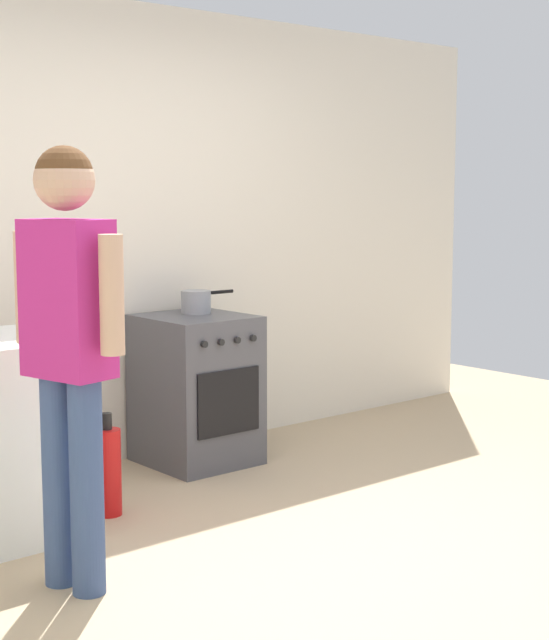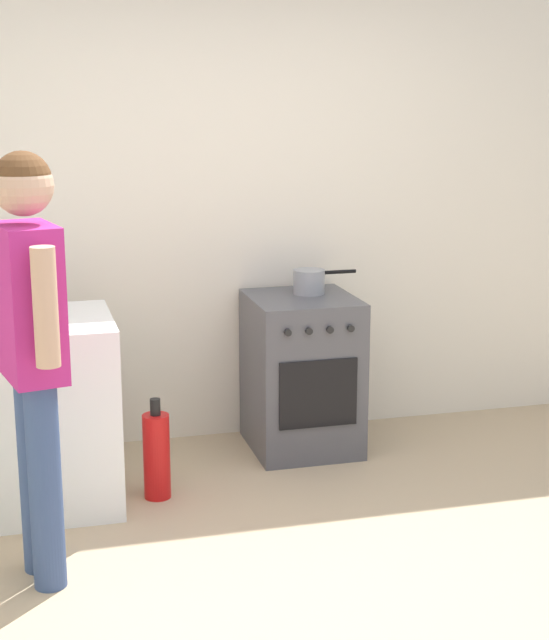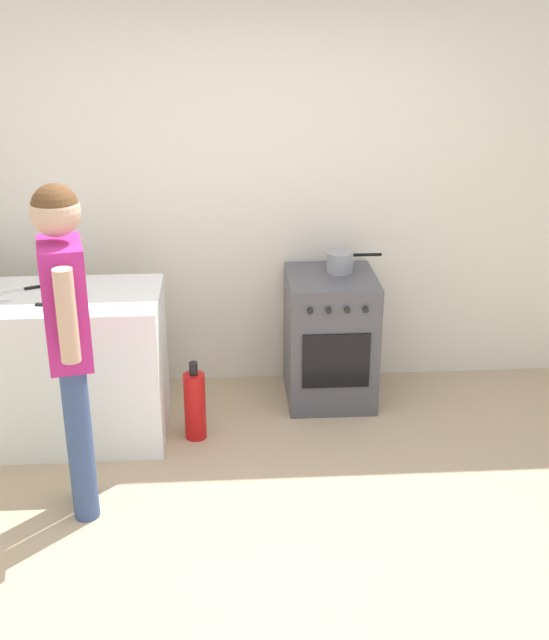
{
  "view_description": "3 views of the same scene",
  "coord_description": "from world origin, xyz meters",
  "px_view_note": "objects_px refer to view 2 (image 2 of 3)",
  "views": [
    {
      "loc": [
        -2.87,
        -2.89,
        1.55
      ],
      "look_at": [
        0.21,
        0.72,
        0.92
      ],
      "focal_mm": 55.0,
      "sensor_mm": 36.0,
      "label": 1
    },
    {
      "loc": [
        -1.11,
        -3.34,
        1.94
      ],
      "look_at": [
        0.02,
        0.91,
        0.9
      ],
      "focal_mm": 55.0,
      "sensor_mm": 36.0,
      "label": 2
    },
    {
      "loc": [
        -0.32,
        -3.17,
        2.5
      ],
      "look_at": [
        -0.05,
        0.91,
        0.83
      ],
      "focal_mm": 45.0,
      "sensor_mm": 36.0,
      "label": 3
    }
  ],
  "objects_px": {
    "oven_left": "(302,373)",
    "fire_extinguisher": "(157,455)",
    "pot": "(310,282)",
    "person": "(31,329)"
  },
  "relations": [
    {
      "from": "oven_left",
      "to": "fire_extinguisher",
      "type": "bearing_deg",
      "value": -151.22
    },
    {
      "from": "oven_left",
      "to": "fire_extinguisher",
      "type": "xyz_separation_m",
      "value": [
        -0.87,
        -0.48,
        -0.21
      ]
    },
    {
      "from": "pot",
      "to": "fire_extinguisher",
      "type": "xyz_separation_m",
      "value": [
        -0.93,
        -0.55,
        -0.7
      ]
    },
    {
      "from": "pot",
      "to": "oven_left",
      "type": "bearing_deg",
      "value": -130.47
    },
    {
      "from": "oven_left",
      "to": "pot",
      "type": "height_order",
      "value": "pot"
    },
    {
      "from": "pot",
      "to": "fire_extinguisher",
      "type": "bearing_deg",
      "value": -149.41
    },
    {
      "from": "oven_left",
      "to": "fire_extinguisher",
      "type": "height_order",
      "value": "oven_left"
    },
    {
      "from": "person",
      "to": "fire_extinguisher",
      "type": "relative_size",
      "value": 3.43
    },
    {
      "from": "person",
      "to": "fire_extinguisher",
      "type": "distance_m",
      "value": 1.21
    },
    {
      "from": "pot",
      "to": "person",
      "type": "height_order",
      "value": "person"
    }
  ]
}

